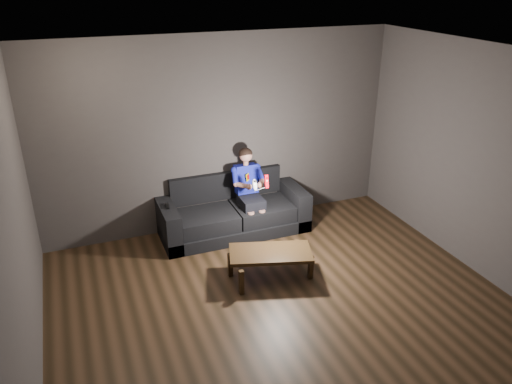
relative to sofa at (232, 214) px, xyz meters
name	(u,v)px	position (x,y,z in m)	size (l,w,h in m)	color
floor	(296,323)	(-0.04, -2.20, -0.26)	(5.00, 5.00, 0.00)	black
back_wall	(221,134)	(-0.04, 0.30, 1.09)	(5.00, 0.04, 2.70)	#3C3534
left_wall	(12,260)	(-2.54, -2.20, 1.09)	(0.04, 5.00, 2.70)	#3C3534
right_wall	(503,173)	(2.46, -2.20, 1.09)	(0.04, 5.00, 2.70)	#3C3534
ceiling	(307,64)	(-0.04, -2.20, 2.44)	(5.00, 5.00, 0.02)	beige
sofa	(232,214)	(0.00, 0.00, 0.00)	(2.05, 0.89, 0.79)	black
child	(249,184)	(0.23, -0.05, 0.43)	(0.46, 0.56, 1.12)	black
wii_remote_red	(266,181)	(0.32, -0.48, 0.64)	(0.04, 0.07, 0.18)	red
nunchuk_white	(255,185)	(0.16, -0.48, 0.61)	(0.08, 0.11, 0.17)	silver
wii_remote_black	(167,206)	(-0.92, -0.08, 0.31)	(0.05, 0.16, 0.03)	black
coffee_table	(270,255)	(0.04, -1.30, 0.05)	(1.07, 0.75, 0.35)	black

